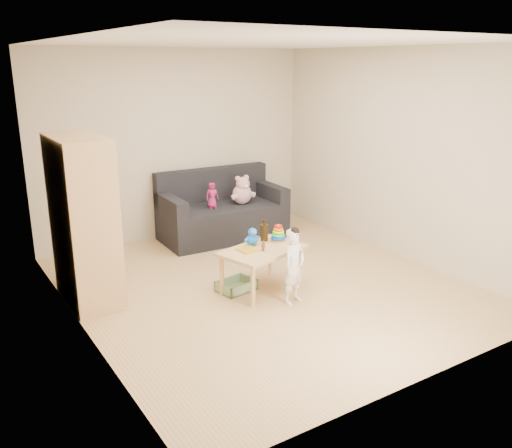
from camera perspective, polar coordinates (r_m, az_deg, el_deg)
room at (r=5.75m, az=0.92°, el=5.53°), size 4.50×4.50×4.50m
wardrobe at (r=5.78m, az=-17.70°, el=0.30°), size 0.48×0.96×1.72m
sofa at (r=7.68m, az=-3.49°, el=0.26°), size 1.75×0.93×0.48m
play_table at (r=5.94m, az=0.66°, el=-4.79°), size 1.02×0.78×0.48m
storage_bin at (r=5.98m, az=-2.10°, el=-6.48°), size 0.44×0.36×0.12m
toddler at (r=5.59m, az=4.02°, el=-4.58°), size 0.33×0.27×0.78m
pink_bear at (r=7.64m, az=-1.48°, el=3.41°), size 0.35×0.31×0.34m
doll at (r=7.44m, az=-4.63°, el=3.01°), size 0.19×0.14×0.35m
ring_stacker at (r=6.08m, az=2.36°, el=-1.13°), size 0.17×0.17×0.19m
brown_bottle at (r=6.08m, az=0.88°, el=-0.83°), size 0.08×0.08×0.25m
blue_plush at (r=5.94m, az=-0.42°, el=-1.30°), size 0.21×0.20×0.20m
wooden_figure at (r=5.77m, az=0.76°, el=-2.33°), size 0.05×0.05×0.12m
yellow_book at (r=5.80m, az=-0.81°, el=-2.72°), size 0.22×0.22×0.01m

